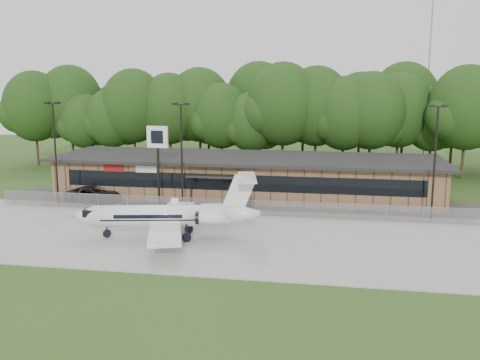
% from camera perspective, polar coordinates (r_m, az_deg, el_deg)
% --- Properties ---
extents(ground, '(160.00, 160.00, 0.00)m').
position_cam_1_polar(ground, '(35.59, -5.78, -9.62)').
color(ground, '#364E1C').
rests_on(ground, ground).
extents(apron, '(64.00, 18.00, 0.08)m').
position_cam_1_polar(apron, '(42.93, -2.85, -5.98)').
color(apron, '#9E9B93').
rests_on(apron, ground).
extents(parking_lot, '(50.00, 9.00, 0.06)m').
position_cam_1_polar(parking_lot, '(53.83, -0.11, -2.57)').
color(parking_lot, '#383835').
rests_on(parking_lot, ground).
extents(terminal, '(41.00, 11.65, 4.30)m').
position_cam_1_polar(terminal, '(57.69, 0.67, 0.49)').
color(terminal, brown).
rests_on(terminal, ground).
extents(fence, '(46.00, 0.04, 1.52)m').
position_cam_1_polar(fence, '(49.36, -1.04, -2.89)').
color(fence, gray).
rests_on(fence, ground).
extents(treeline, '(72.00, 12.00, 15.00)m').
position_cam_1_polar(treeline, '(74.83, 2.97, 6.89)').
color(treeline, '#1B3711').
rests_on(treeline, ground).
extents(radio_mast, '(0.20, 0.20, 25.00)m').
position_cam_1_polar(radio_mast, '(81.10, 19.43, 10.13)').
color(radio_mast, gray).
rests_on(radio_mast, ground).
extents(light_pole_left, '(1.55, 0.30, 10.23)m').
position_cam_1_polar(light_pole_left, '(56.10, -19.13, 3.55)').
color(light_pole_left, black).
rests_on(light_pole_left, ground).
extents(light_pole_mid, '(1.55, 0.30, 10.23)m').
position_cam_1_polar(light_pole_mid, '(51.05, -6.26, 3.43)').
color(light_pole_mid, black).
rests_on(light_pole_mid, ground).
extents(light_pole_right, '(1.55, 0.30, 10.23)m').
position_cam_1_polar(light_pole_right, '(49.76, 20.10, 2.67)').
color(light_pole_right, black).
rests_on(light_pole_right, ground).
extents(business_jet, '(15.03, 13.49, 5.07)m').
position_cam_1_polar(business_jet, '(42.18, -7.46, -3.86)').
color(business_jet, white).
rests_on(business_jet, ground).
extents(suv, '(6.11, 3.40, 1.62)m').
position_cam_1_polar(suv, '(56.53, -15.35, -1.51)').
color(suv, '#343336').
rests_on(suv, ground).
extents(pole_sign, '(2.10, 0.34, 7.99)m').
position_cam_1_polar(pole_sign, '(52.05, -8.78, 3.65)').
color(pole_sign, black).
rests_on(pole_sign, ground).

